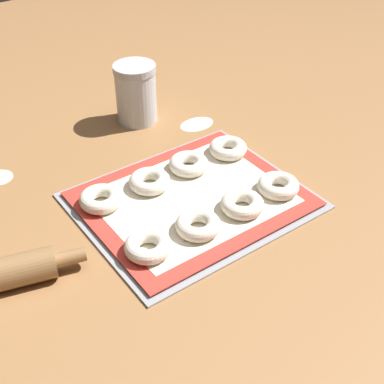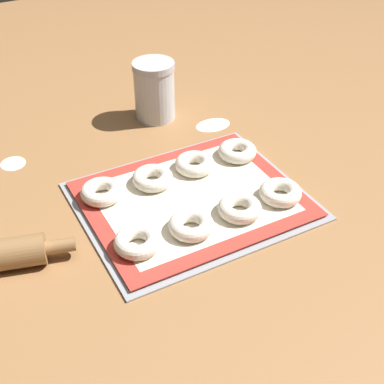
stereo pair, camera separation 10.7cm
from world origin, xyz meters
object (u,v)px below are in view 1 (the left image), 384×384
(bagel_back_far_left, at_px, (101,199))
(flour_canister, at_px, (136,93))
(bagel_front_mid_left, at_px, (198,225))
(bagel_back_mid_left, at_px, (150,181))
(baking_tray, at_px, (192,200))
(bagel_front_far_left, at_px, (148,246))
(bagel_back_mid_right, at_px, (189,164))
(bagel_back_far_right, at_px, (228,148))
(bagel_front_mid_right, at_px, (242,204))
(bagel_front_far_right, at_px, (278,186))

(bagel_back_far_left, relative_size, flour_canister, 0.58)
(bagel_front_mid_left, relative_size, bagel_back_mid_left, 1.00)
(baking_tray, bearing_deg, flour_canister, 76.49)
(baking_tray, relative_size, flour_canister, 2.99)
(bagel_front_far_left, height_order, bagel_back_mid_right, same)
(bagel_back_far_right, bearing_deg, baking_tray, -152.32)
(bagel_front_mid_left, height_order, bagel_back_far_left, same)
(bagel_back_mid_left, bearing_deg, baking_tray, -58.63)
(bagel_front_far_left, height_order, bagel_front_mid_left, same)
(baking_tray, relative_size, bagel_back_mid_right, 5.19)
(bagel_back_mid_right, bearing_deg, bagel_front_mid_right, -88.68)
(bagel_back_mid_right, bearing_deg, bagel_front_far_right, -59.05)
(bagel_front_far_left, distance_m, bagel_back_far_right, 0.35)
(bagel_front_far_left, height_order, bagel_front_mid_right, same)
(bagel_back_mid_left, xyz_separation_m, flour_canister, (0.13, 0.26, 0.05))
(bagel_front_far_right, height_order, bagel_back_mid_right, same)
(bagel_front_mid_left, bearing_deg, bagel_front_mid_right, -0.38)
(bagel_back_far_right, bearing_deg, bagel_front_mid_left, -140.66)
(bagel_front_mid_right, relative_size, bagel_back_mid_left, 1.00)
(bagel_back_far_left, height_order, flour_canister, flour_canister)
(bagel_back_far_left, height_order, bagel_back_mid_right, same)
(bagel_front_mid_left, distance_m, bagel_back_mid_left, 0.16)
(bagel_back_far_left, relative_size, bagel_back_far_right, 1.00)
(baking_tray, bearing_deg, bagel_back_far_left, 151.32)
(flour_canister, bearing_deg, bagel_back_mid_left, -116.31)
(baking_tray, bearing_deg, bagel_back_mid_left, 121.37)
(bagel_front_far_left, distance_m, bagel_front_mid_right, 0.21)
(bagel_front_mid_right, height_order, bagel_back_far_right, same)
(bagel_front_far_left, bearing_deg, bagel_back_far_right, 27.80)
(bagel_front_mid_right, bearing_deg, bagel_back_far_left, 140.80)
(bagel_front_mid_left, height_order, bagel_back_mid_left, same)
(bagel_front_mid_right, xyz_separation_m, bagel_back_far_right, (0.10, 0.17, 0.00))
(flour_canister, bearing_deg, baking_tray, -103.51)
(bagel_front_far_left, relative_size, bagel_back_mid_left, 1.00)
(bagel_front_far_right, relative_size, bagel_back_far_left, 1.00)
(bagel_front_mid_left, height_order, bagel_front_far_right, same)
(baking_tray, xyz_separation_m, bagel_back_far_left, (-0.15, 0.08, 0.02))
(bagel_front_mid_left, xyz_separation_m, bagel_back_mid_left, (0.00, 0.16, 0.00))
(bagel_front_far_right, bearing_deg, bagel_front_mid_left, -179.34)
(bagel_back_far_left, distance_m, flour_canister, 0.35)
(baking_tray, distance_m, bagel_back_far_left, 0.18)
(bagel_back_far_left, bearing_deg, bagel_front_mid_right, -39.20)
(bagel_front_mid_left, xyz_separation_m, flour_canister, (0.13, 0.43, 0.05))
(bagel_back_mid_right, relative_size, flour_canister, 0.58)
(baking_tray, bearing_deg, bagel_back_mid_right, 58.30)
(baking_tray, xyz_separation_m, bagel_front_far_right, (0.15, -0.08, 0.02))
(baking_tray, distance_m, flour_canister, 0.36)
(baking_tray, height_order, bagel_back_mid_right, bagel_back_mid_right)
(bagel_front_far_right, relative_size, bagel_back_far_right, 1.00)
(bagel_back_mid_left, distance_m, flour_canister, 0.30)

